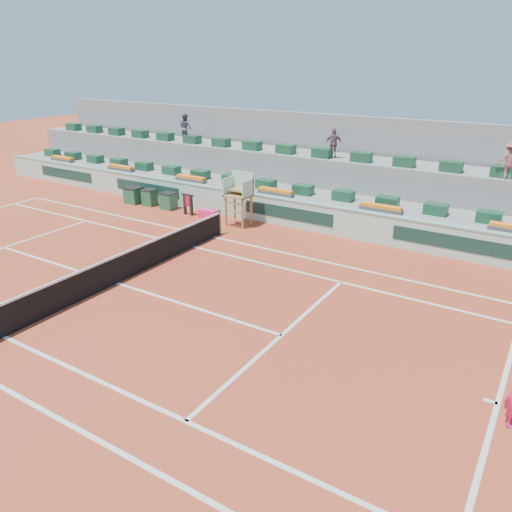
% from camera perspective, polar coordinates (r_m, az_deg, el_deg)
% --- Properties ---
extents(ground, '(90.00, 90.00, 0.00)m').
position_cam_1_polar(ground, '(17.56, -15.61, -3.02)').
color(ground, '#98351D').
rests_on(ground, ground).
extents(seating_tier_lower, '(36.00, 4.00, 1.20)m').
position_cam_1_polar(seating_tier_lower, '(25.28, 2.21, 6.83)').
color(seating_tier_lower, gray).
rests_on(seating_tier_lower, ground).
extents(seating_tier_upper, '(36.00, 2.40, 2.60)m').
position_cam_1_polar(seating_tier_upper, '(26.47, 3.98, 9.04)').
color(seating_tier_upper, gray).
rests_on(seating_tier_upper, ground).
extents(stadium_back_wall, '(36.00, 0.40, 4.40)m').
position_cam_1_polar(stadium_back_wall, '(27.68, 5.64, 11.46)').
color(stadium_back_wall, gray).
rests_on(stadium_back_wall, ground).
extents(player_bag, '(0.92, 0.41, 0.41)m').
position_cam_1_polar(player_bag, '(23.80, -5.50, 4.79)').
color(player_bag, '#FE216E').
rests_on(player_bag, ground).
extents(spectator_left, '(0.91, 0.80, 1.58)m').
position_cam_1_polar(spectator_left, '(29.37, -8.06, 14.30)').
color(spectator_left, '#4D4E5A').
rests_on(spectator_left, seating_tier_upper).
extents(spectator_mid, '(0.88, 0.57, 1.39)m').
position_cam_1_polar(spectator_mid, '(24.62, 8.89, 12.60)').
color(spectator_mid, '#6E4955').
rests_on(spectator_mid, seating_tier_upper).
extents(spectator_right, '(1.10, 0.89, 1.49)m').
position_cam_1_polar(spectator_right, '(22.37, 27.00, 9.74)').
color(spectator_right, '#964B52').
rests_on(spectator_right, seating_tier_upper).
extents(court_lines, '(23.89, 11.09, 0.01)m').
position_cam_1_polar(court_lines, '(17.56, -15.61, -3.01)').
color(court_lines, silver).
rests_on(court_lines, ground).
extents(tennis_net, '(0.10, 11.97, 1.10)m').
position_cam_1_polar(tennis_net, '(17.35, -15.78, -1.44)').
color(tennis_net, black).
rests_on(tennis_net, ground).
extents(advertising_hoarding, '(36.00, 0.34, 1.26)m').
position_cam_1_polar(advertising_hoarding, '(23.44, -0.45, 5.72)').
color(advertising_hoarding, '#A7D3BB').
rests_on(advertising_hoarding, ground).
extents(umpire_chair, '(1.10, 0.90, 2.40)m').
position_cam_1_polar(umpire_chair, '(22.40, -1.90, 7.36)').
color(umpire_chair, olive).
rests_on(umpire_chair, ground).
extents(seat_row_lower, '(32.90, 0.60, 0.44)m').
position_cam_1_polar(seat_row_lower, '(24.32, 1.16, 8.23)').
color(seat_row_lower, '#17452A').
rests_on(seat_row_lower, seating_tier_lower).
extents(seat_row_upper, '(32.90, 0.60, 0.44)m').
position_cam_1_polar(seat_row_upper, '(25.65, 3.42, 12.11)').
color(seat_row_upper, '#17452A').
rests_on(seat_row_upper, seating_tier_upper).
extents(flower_planters, '(26.80, 0.36, 0.28)m').
position_cam_1_polar(flower_planters, '(24.48, -2.86, 8.09)').
color(flower_planters, '#4A4A4A').
rests_on(flower_planters, seating_tier_lower).
extents(drink_cooler_a, '(0.74, 0.64, 0.84)m').
position_cam_1_polar(drink_cooler_a, '(25.51, -9.99, 6.24)').
color(drink_cooler_a, '#1B5133').
rests_on(drink_cooler_a, ground).
extents(drink_cooler_b, '(0.68, 0.59, 0.84)m').
position_cam_1_polar(drink_cooler_b, '(26.36, -12.07, 6.59)').
color(drink_cooler_b, '#1B5133').
rests_on(drink_cooler_b, ground).
extents(drink_cooler_c, '(0.85, 0.73, 0.84)m').
position_cam_1_polar(drink_cooler_c, '(26.98, -13.85, 6.78)').
color(drink_cooler_c, '#1B5133').
rests_on(drink_cooler_c, ground).
extents(towel_rack, '(0.69, 0.11, 1.03)m').
position_cam_1_polar(towel_rack, '(24.32, -7.79, 6.05)').
color(towel_rack, black).
rests_on(towel_rack, ground).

